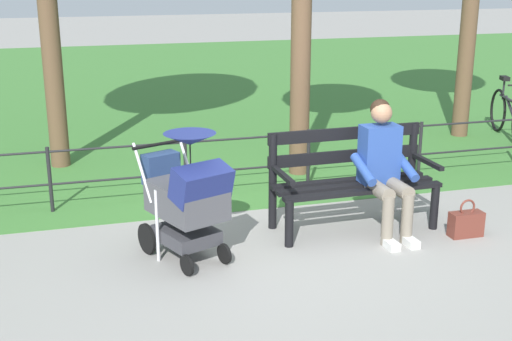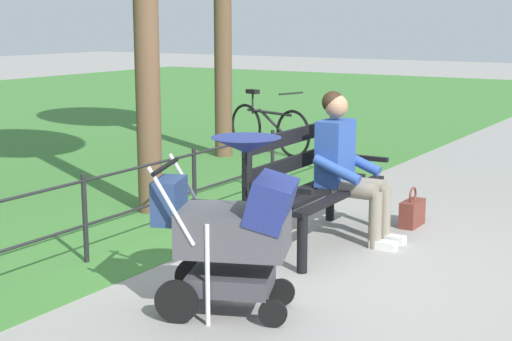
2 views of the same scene
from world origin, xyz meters
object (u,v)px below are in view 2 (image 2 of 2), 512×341
stroller (235,224)px  bicycle (268,127)px  person_on_bench (347,162)px  handbag (412,213)px  park_bench (310,182)px

stroller → bicycle: stroller is taller
person_on_bench → handbag: size_ratio=3.45×
stroller → handbag: size_ratio=3.11×
park_bench → person_on_bench: (-0.23, 0.22, 0.15)m
person_on_bench → stroller: 1.92m
park_bench → handbag: bearing=149.7°
park_bench → person_on_bench: person_on_bench is taller
handbag → bicycle: (-2.69, -3.16, 0.24)m
stroller → park_bench: bearing=-168.2°
person_on_bench → stroller: size_ratio=1.11×
park_bench → person_on_bench: size_ratio=1.26×
person_on_bench → park_bench: bearing=-44.1°
person_on_bench → stroller: person_on_bench is taller
park_bench → stroller: 1.72m
person_on_bench → stroller: (1.91, 0.13, -0.08)m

